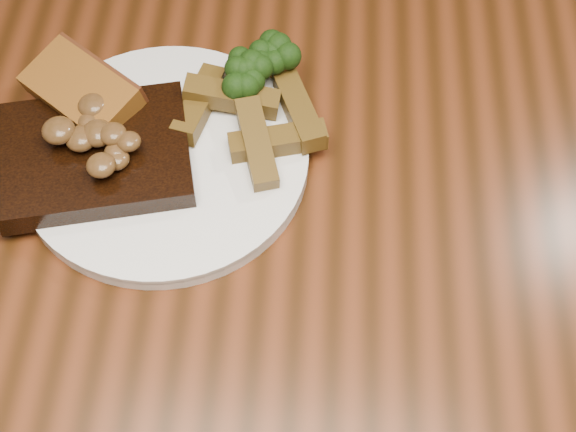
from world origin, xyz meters
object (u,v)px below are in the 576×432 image
at_px(garlic_bread, 86,105).
at_px(potato_wedges, 245,134).
at_px(steak, 95,156).
at_px(dining_table, 284,265).
at_px(plate, 165,159).

relative_size(garlic_bread, potato_wedges, 0.92).
height_order(steak, potato_wedges, same).
bearing_deg(dining_table, steak, 167.45).
bearing_deg(dining_table, plate, 155.48).
xyz_separation_m(garlic_bread, potato_wedges, (0.15, -0.03, 0.00)).
bearing_deg(potato_wedges, dining_table, -60.69).
relative_size(dining_table, potato_wedges, 13.95).
height_order(plate, potato_wedges, potato_wedges).
relative_size(dining_table, garlic_bread, 15.12).
height_order(dining_table, potato_wedges, potato_wedges).
relative_size(plate, steak, 1.57).
relative_size(plate, garlic_bread, 2.49).
relative_size(steak, garlic_bread, 1.58).
bearing_deg(garlic_bread, potato_wedges, 26.74).
xyz_separation_m(dining_table, potato_wedges, (-0.04, 0.07, 0.12)).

